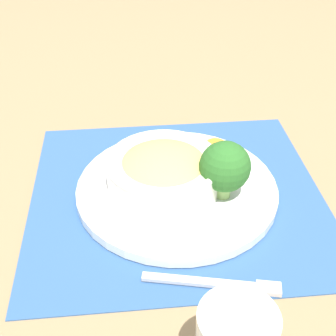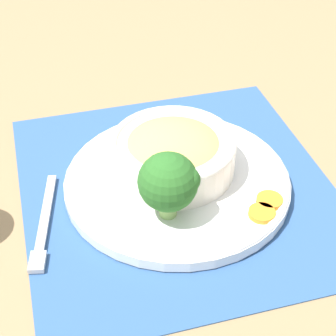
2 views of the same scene
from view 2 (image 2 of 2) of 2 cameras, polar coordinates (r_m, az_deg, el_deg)
The scene contains 8 objects.
ground_plane at distance 0.82m, azimuth 0.93°, elevation -2.09°, with size 4.00×4.00×0.00m, color #8C704C.
placemat at distance 0.82m, azimuth 0.93°, elevation -1.98°, with size 0.45×0.48×0.00m.
plate at distance 0.81m, azimuth 0.94°, elevation -1.28°, with size 0.33×0.33×0.02m.
bowl at distance 0.81m, azimuth 0.78°, elevation 1.73°, with size 0.18×0.18×0.06m.
broccoli_floret at distance 0.72m, azimuth 0.05°, elevation -1.45°, with size 0.08×0.08×0.10m.
carrot_slice_near at distance 0.76m, azimuth 9.51°, elevation -4.55°, with size 0.04×0.04×0.01m.
carrot_slice_middle at distance 0.78m, azimuth 10.28°, elevation -3.26°, with size 0.04×0.04×0.01m.
fork at distance 0.77m, azimuth -12.58°, elevation -6.16°, with size 0.06×0.18×0.01m.
Camera 2 is at (0.19, 0.59, 0.54)m, focal length 60.00 mm.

